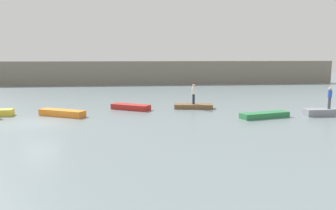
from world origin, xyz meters
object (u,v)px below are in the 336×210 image
(rowboat_brown, at_px, (193,106))
(rowboat_green, at_px, (265,115))
(rowboat_red, at_px, (131,107))
(person_blue_shirt, at_px, (330,97))
(rowboat_orange, at_px, (62,113))
(rowboat_grey, at_px, (329,112))
(person_white_shirt, at_px, (194,93))

(rowboat_brown, xyz_separation_m, rowboat_green, (4.55, -4.90, 0.01))
(rowboat_red, relative_size, person_blue_shirt, 2.03)
(rowboat_orange, bearing_deg, rowboat_brown, 41.29)
(rowboat_red, height_order, rowboat_green, rowboat_red)
(rowboat_orange, xyz_separation_m, rowboat_green, (15.35, -2.28, -0.04))
(rowboat_orange, distance_m, rowboat_brown, 11.11)
(rowboat_red, bearing_deg, rowboat_brown, 31.37)
(rowboat_orange, height_order, rowboat_red, rowboat_orange)
(rowboat_grey, distance_m, person_white_shirt, 10.93)
(rowboat_red, height_order, person_blue_shirt, person_blue_shirt)
(person_white_shirt, bearing_deg, person_blue_shirt, -24.67)
(rowboat_orange, relative_size, person_white_shirt, 2.17)
(person_blue_shirt, bearing_deg, rowboat_green, -176.10)
(rowboat_green, bearing_deg, rowboat_brown, 117.61)
(rowboat_red, relative_size, rowboat_green, 0.88)
(rowboat_orange, xyz_separation_m, rowboat_grey, (20.69, -1.92, 0.02))
(rowboat_brown, distance_m, person_blue_shirt, 10.95)
(rowboat_brown, height_order, rowboat_grey, rowboat_grey)
(rowboat_orange, height_order, rowboat_grey, rowboat_grey)
(rowboat_green, bearing_deg, person_blue_shirt, -11.32)
(rowboat_grey, height_order, person_white_shirt, person_white_shirt)
(rowboat_green, relative_size, rowboat_grey, 1.00)
(rowboat_red, bearing_deg, rowboat_grey, 14.46)
(rowboat_brown, bearing_deg, rowboat_grey, -14.43)
(rowboat_red, relative_size, rowboat_brown, 1.02)
(rowboat_red, distance_m, rowboat_green, 11.18)
(rowboat_brown, relative_size, person_white_shirt, 1.91)
(rowboat_brown, distance_m, rowboat_grey, 10.88)
(person_blue_shirt, bearing_deg, rowboat_red, 163.84)
(rowboat_orange, distance_m, rowboat_grey, 20.77)
(rowboat_green, bearing_deg, person_white_shirt, 117.61)
(rowboat_orange, xyz_separation_m, rowboat_brown, (10.80, 2.62, -0.05))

